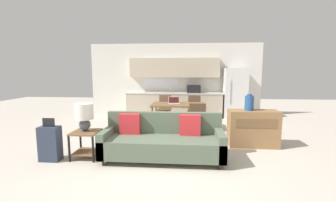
{
  "coord_description": "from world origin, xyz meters",
  "views": [
    {
      "loc": [
        0.44,
        -3.9,
        1.67
      ],
      "look_at": [
        0.0,
        1.5,
        0.95
      ],
      "focal_mm": 24.0,
      "sensor_mm": 36.0,
      "label": 1
    }
  ],
  "objects": [
    {
      "name": "couch",
      "position": [
        0.0,
        0.23,
        0.34
      ],
      "size": [
        2.26,
        0.8,
        0.86
      ],
      "color": "#3D2D1E",
      "rests_on": "ground_plane"
    },
    {
      "name": "laptop",
      "position": [
        0.1,
        2.49,
        0.79
      ],
      "size": [
        0.35,
        0.3,
        0.2
      ],
      "rotation": [
        0.0,
        0.0,
        0.15
      ],
      "color": "#B7BABC",
      "rests_on": "dining_table"
    },
    {
      "name": "dining_chair_near_right",
      "position": [
        0.71,
        1.63,
        0.5
      ],
      "size": [
        0.45,
        0.45,
        0.9
      ],
      "rotation": [
        0.0,
        0.0,
        3.21
      ],
      "color": "brown",
      "rests_on": "ground_plane"
    },
    {
      "name": "credenza",
      "position": [
        1.93,
        1.12,
        0.41
      ],
      "size": [
        1.07,
        0.46,
        0.81
      ],
      "color": "olive",
      "rests_on": "ground_plane"
    },
    {
      "name": "refrigerator",
      "position": [
        2.18,
        4.24,
        0.89
      ],
      "size": [
        0.78,
        0.71,
        1.78
      ],
      "color": "white",
      "rests_on": "ground_plane"
    },
    {
      "name": "side_table",
      "position": [
        -1.48,
        0.16,
        0.35
      ],
      "size": [
        0.5,
        0.5,
        0.52
      ],
      "color": "brown",
      "rests_on": "ground_plane"
    },
    {
      "name": "suitcase",
      "position": [
        -2.09,
        -0.04,
        0.33
      ],
      "size": [
        0.37,
        0.22,
        0.81
      ],
      "color": "#2D384C",
      "rests_on": "ground_plane"
    },
    {
      "name": "kitchen_counter",
      "position": [
        0.01,
        4.33,
        0.84
      ],
      "size": [
        3.48,
        0.65,
        2.15
      ],
      "color": "beige",
      "rests_on": "ground_plane"
    },
    {
      "name": "dining_chair_far_right",
      "position": [
        0.71,
        3.22,
        0.5
      ],
      "size": [
        0.42,
        0.42,
        0.9
      ],
      "rotation": [
        0.0,
        0.0,
        -0.01
      ],
      "color": "brown",
      "rests_on": "ground_plane"
    },
    {
      "name": "ground_plane",
      "position": [
        0.0,
        0.0,
        0.0
      ],
      "size": [
        20.0,
        20.0,
        0.0
      ],
      "primitive_type": "plane",
      "color": "beige"
    },
    {
      "name": "wall_back",
      "position": [
        -0.01,
        4.63,
        1.36
      ],
      "size": [
        6.4,
        0.07,
        2.7
      ],
      "color": "silver",
      "rests_on": "ground_plane"
    },
    {
      "name": "vase",
      "position": [
        1.83,
        1.13,
        0.98
      ],
      "size": [
        0.19,
        0.19,
        0.36
      ],
      "color": "#234C84",
      "rests_on": "credenza"
    },
    {
      "name": "table_lamp",
      "position": [
        -1.5,
        0.17,
        0.85
      ],
      "size": [
        0.34,
        0.34,
        0.54
      ],
      "color": "#4C515B",
      "rests_on": "side_table"
    },
    {
      "name": "dining_table",
      "position": [
        0.22,
        2.45,
        0.68
      ],
      "size": [
        1.52,
        0.86,
        0.74
      ],
      "color": "brown",
      "rests_on": "ground_plane"
    },
    {
      "name": "dining_chair_far_left",
      "position": [
        -0.25,
        3.26,
        0.5
      ],
      "size": [
        0.47,
        0.47,
        0.9
      ],
      "rotation": [
        0.0,
        0.0,
        -0.14
      ],
      "color": "brown",
      "rests_on": "ground_plane"
    }
  ]
}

